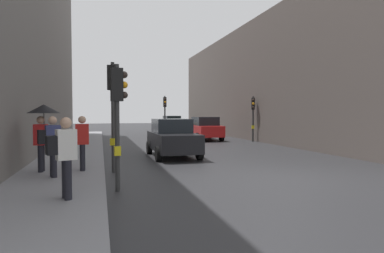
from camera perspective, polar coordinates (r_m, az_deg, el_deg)
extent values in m
plane|color=#28282B|center=(10.66, 15.53, -8.66)|extent=(120.00, 120.00, 0.00)
cube|color=gray|center=(15.11, -20.36, -5.19)|extent=(2.66, 40.00, 0.16)
cube|color=#5B514C|center=(29.31, 19.44, 6.96)|extent=(12.00, 31.94, 8.94)
cylinder|color=#2D2D2D|center=(23.60, 10.66, 1.29)|extent=(0.12, 0.12, 3.24)
cube|color=black|center=(23.61, 10.68, 3.96)|extent=(0.34, 0.37, 0.84)
cube|color=yellow|center=(23.62, 10.65, -0.09)|extent=(0.25, 0.22, 0.24)
sphere|color=#2D231E|center=(23.43, 10.72, 4.61)|extent=(0.18, 0.18, 0.18)
sphere|color=orange|center=(23.42, 10.71, 3.97)|extent=(0.18, 0.18, 0.18)
sphere|color=#2D231E|center=(23.41, 10.71, 3.34)|extent=(0.18, 0.18, 0.18)
cylinder|color=#2D2D2D|center=(8.55, -13.01, -0.28)|extent=(0.12, 0.12, 3.27)
cube|color=black|center=(8.58, -13.07, 7.17)|extent=(0.32, 0.26, 0.84)
cube|color=yellow|center=(8.60, -12.97, -4.17)|extent=(0.18, 0.21, 0.24)
sphere|color=#2D231E|center=(8.63, -11.82, 8.89)|extent=(0.18, 0.18, 0.18)
sphere|color=orange|center=(8.60, -11.81, 7.17)|extent=(0.18, 0.18, 0.18)
sphere|color=#2D231E|center=(8.58, -11.80, 5.44)|extent=(0.18, 0.18, 0.18)
cylinder|color=#2D2D2D|center=(11.36, -13.70, 1.53)|extent=(0.12, 0.12, 3.75)
cube|color=black|center=(11.42, -13.77, 8.33)|extent=(0.37, 0.35, 0.84)
cube|color=yellow|center=(11.40, -13.67, -2.60)|extent=(0.23, 0.25, 0.24)
sphere|color=#2D231E|center=(11.38, -12.89, 9.68)|extent=(0.18, 0.18, 0.18)
sphere|color=orange|center=(11.35, -12.88, 8.38)|extent=(0.18, 0.18, 0.18)
sphere|color=#2D231E|center=(11.33, -12.87, 7.07)|extent=(0.18, 0.18, 0.18)
cylinder|color=#2D2D2D|center=(28.38, -4.79, 1.78)|extent=(0.12, 0.12, 3.53)
cube|color=black|center=(28.40, -4.80, 4.29)|extent=(0.24, 0.30, 0.84)
cube|color=yellow|center=(28.39, -4.78, 0.33)|extent=(0.20, 0.16, 0.24)
sphere|color=#2D231E|center=(28.22, -4.72, 4.83)|extent=(0.18, 0.18, 0.18)
sphere|color=orange|center=(28.21, -4.72, 4.31)|extent=(0.18, 0.18, 0.18)
sphere|color=#2D231E|center=(28.20, -4.72, 3.78)|extent=(0.18, 0.18, 0.18)
cube|color=#2D6038|center=(37.40, -3.68, 0.30)|extent=(2.07, 4.31, 0.80)
cube|color=black|center=(37.14, -3.58, 1.39)|extent=(1.73, 2.10, 0.64)
cylinder|color=black|center=(38.49, -5.51, -0.25)|extent=(0.26, 0.65, 0.64)
cylinder|color=black|center=(38.96, -2.95, -0.21)|extent=(0.26, 0.65, 0.64)
cylinder|color=black|center=(35.88, -4.47, -0.43)|extent=(0.26, 0.65, 0.64)
cylinder|color=black|center=(36.39, -1.73, -0.39)|extent=(0.26, 0.65, 0.64)
cube|color=red|center=(24.74, 2.14, -0.71)|extent=(1.82, 4.21, 0.80)
cube|color=black|center=(24.47, 2.33, 0.94)|extent=(1.61, 2.01, 0.64)
cylinder|color=black|center=(25.79, -0.69, -1.48)|extent=(0.22, 0.64, 0.64)
cylinder|color=black|center=(26.32, 3.09, -1.40)|extent=(0.22, 0.64, 0.64)
cylinder|color=black|center=(23.21, 1.06, -1.90)|extent=(0.22, 0.64, 0.64)
cylinder|color=black|center=(23.79, 5.21, -1.80)|extent=(0.22, 0.64, 0.64)
cube|color=black|center=(15.12, -3.42, -2.61)|extent=(1.81, 4.20, 0.80)
cube|color=black|center=(15.32, -3.62, 0.15)|extent=(1.60, 2.00, 0.64)
cylinder|color=black|center=(14.09, 1.35, -4.60)|extent=(0.22, 0.64, 0.64)
cylinder|color=black|center=(13.67, -5.91, -4.82)|extent=(0.22, 0.64, 0.64)
cylinder|color=black|center=(16.67, -1.37, -3.53)|extent=(0.22, 0.64, 0.64)
cylinder|color=black|center=(16.32, -7.52, -3.68)|extent=(0.22, 0.64, 0.64)
cylinder|color=black|center=(11.51, -24.84, -5.03)|extent=(0.16, 0.16, 0.85)
cylinder|color=black|center=(11.31, -25.07, -5.16)|extent=(0.16, 0.16, 0.85)
cube|color=red|center=(11.34, -25.01, -1.31)|extent=(0.42, 0.29, 0.66)
sphere|color=tan|center=(11.32, -25.05, 1.07)|extent=(0.24, 0.24, 0.24)
cylinder|color=black|center=(11.31, -24.54, -0.04)|extent=(0.02, 0.02, 0.90)
cone|color=black|center=(11.30, -24.59, 2.85)|extent=(1.00, 1.00, 0.28)
cylinder|color=black|center=(10.41, -23.27, -5.76)|extent=(0.16, 0.16, 0.85)
cylinder|color=black|center=(10.22, -23.08, -5.91)|extent=(0.16, 0.16, 0.85)
cube|color=navy|center=(10.24, -23.24, -1.64)|extent=(0.46, 0.37, 0.66)
sphere|color=tan|center=(10.22, -23.28, 0.99)|extent=(0.24, 0.24, 0.24)
cube|color=black|center=(10.19, -24.90, -1.69)|extent=(0.27, 0.33, 0.40)
cylinder|color=black|center=(7.70, -21.31, -8.51)|extent=(0.16, 0.16, 0.85)
cylinder|color=black|center=(7.51, -20.95, -8.78)|extent=(0.16, 0.16, 0.85)
cube|color=silver|center=(7.50, -21.22, -2.98)|extent=(0.46, 0.38, 0.66)
sphere|color=tan|center=(7.48, -21.27, 0.61)|extent=(0.24, 0.24, 0.24)
cube|color=black|center=(7.44, -23.47, -3.05)|extent=(0.28, 0.33, 0.40)
cylinder|color=black|center=(11.28, -18.63, -5.09)|extent=(0.16, 0.16, 0.85)
cylinder|color=black|center=(11.08, -18.71, -5.22)|extent=(0.16, 0.16, 0.85)
cube|color=red|center=(11.11, -18.72, -1.29)|extent=(0.41, 0.27, 0.66)
sphere|color=tan|center=(11.09, -18.75, 1.14)|extent=(0.24, 0.24, 0.24)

